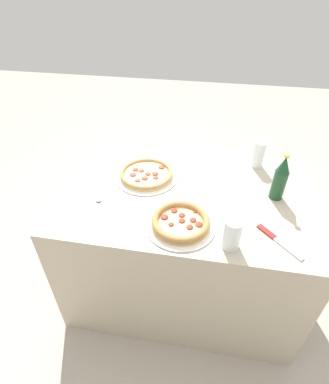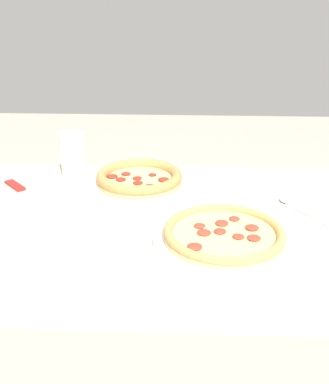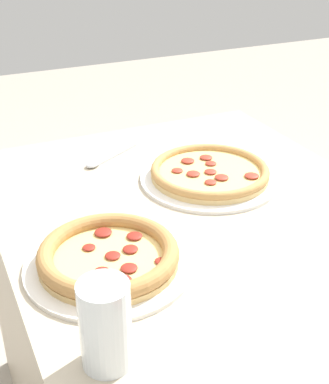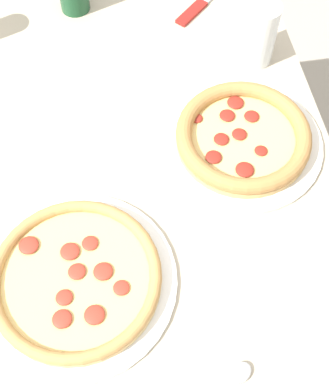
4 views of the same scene
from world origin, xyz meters
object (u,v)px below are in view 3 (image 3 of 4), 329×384
(pizza_veggie, at_px, (210,173))
(spoon, at_px, (106,158))
(pizza_margherita, at_px, (109,258))
(glass_red_wine, at_px, (106,328))

(pizza_veggie, relative_size, spoon, 1.93)
(pizza_margherita, distance_m, glass_red_wine, 0.23)
(pizza_veggie, height_order, spoon, pizza_veggie)
(pizza_margherita, xyz_separation_m, spoon, (0.44, -0.15, -0.02))
(pizza_margherita, xyz_separation_m, glass_red_wine, (-0.21, 0.08, 0.04))
(glass_red_wine, xyz_separation_m, spoon, (0.65, -0.22, -0.06))
(glass_red_wine, bearing_deg, pizza_veggie, -43.01)
(pizza_veggie, xyz_separation_m, glass_red_wine, (-0.44, 0.41, 0.04))
(pizza_veggie, relative_size, glass_red_wine, 2.41)
(glass_red_wine, height_order, spoon, glass_red_wine)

